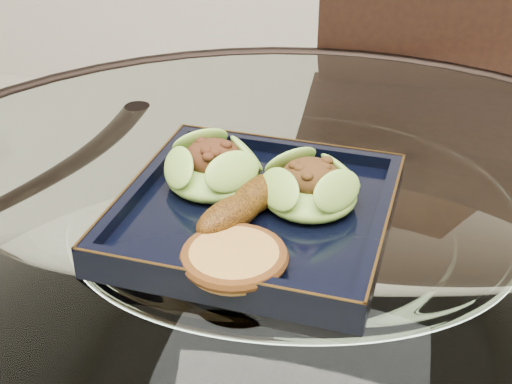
# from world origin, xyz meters

# --- Properties ---
(dining_table) EXTENTS (1.13, 1.13, 0.77)m
(dining_table) POSITION_xyz_m (-0.00, -0.00, 0.60)
(dining_table) COLOR white
(dining_table) RESTS_ON ground
(dining_chair) EXTENTS (0.44, 0.44, 0.96)m
(dining_chair) POSITION_xyz_m (0.13, 0.48, 0.54)
(dining_chair) COLOR black
(dining_chair) RESTS_ON ground
(navy_plate) EXTENTS (0.28, 0.28, 0.02)m
(navy_plate) POSITION_xyz_m (-0.04, 0.02, 0.77)
(navy_plate) COLOR black
(navy_plate) RESTS_ON dining_table
(lettuce_wrap_left) EXTENTS (0.13, 0.13, 0.04)m
(lettuce_wrap_left) POSITION_xyz_m (-0.10, 0.06, 0.80)
(lettuce_wrap_left) COLOR #5D8E29
(lettuce_wrap_left) RESTS_ON navy_plate
(lettuce_wrap_right) EXTENTS (0.13, 0.13, 0.04)m
(lettuce_wrap_right) POSITION_xyz_m (0.01, 0.05, 0.80)
(lettuce_wrap_right) COLOR #60942B
(lettuce_wrap_right) RESTS_ON navy_plate
(roasted_plantain) EXTENTS (0.10, 0.17, 0.03)m
(roasted_plantain) POSITION_xyz_m (-0.04, 0.03, 0.80)
(roasted_plantain) COLOR #62380A
(roasted_plantain) RESTS_ON navy_plate
(crumb_patty) EXTENTS (0.10, 0.10, 0.02)m
(crumb_patty) POSITION_xyz_m (-0.04, -0.07, 0.79)
(crumb_patty) COLOR #AB8139
(crumb_patty) RESTS_ON navy_plate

